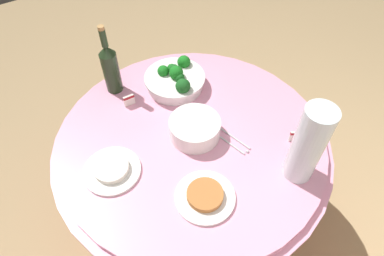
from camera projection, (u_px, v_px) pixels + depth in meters
ground_plane at (192, 215)px, 1.96m from camera, size 6.00×6.00×0.00m
buffet_table at (192, 181)px, 1.67m from camera, size 1.16×1.16×0.74m
broccoli_bowl at (175, 79)px, 1.55m from camera, size 0.28×0.28×0.12m
plate_stack at (195, 128)px, 1.37m from camera, size 0.21×0.21×0.08m
wine_bottle at (110, 67)px, 1.47m from camera, size 0.07×0.07×0.34m
decorative_fruit_vase at (307, 148)px, 1.17m from camera, size 0.11×0.11×0.34m
serving_tongs at (233, 142)px, 1.37m from camera, size 0.08×0.17×0.01m
food_plate_peanuts at (205, 196)px, 1.20m from camera, size 0.22×0.22×0.03m
food_plate_rice at (112, 170)px, 1.27m from camera, size 0.22×0.22×0.03m
label_placard_front at (296, 136)px, 1.35m from camera, size 0.05×0.03×0.05m
label_placard_mid at (129, 100)px, 1.48m from camera, size 0.05×0.01×0.05m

